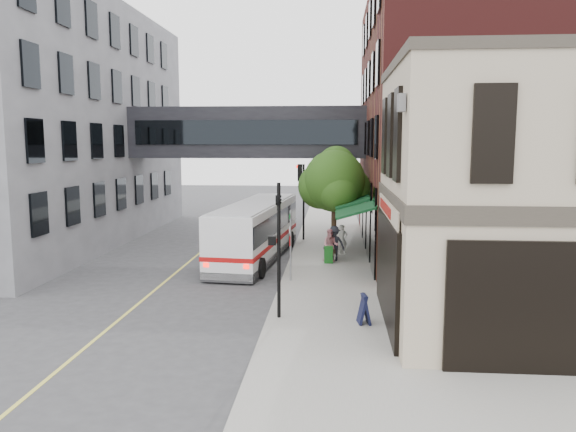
% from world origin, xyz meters
% --- Properties ---
extents(ground, '(120.00, 120.00, 0.00)m').
position_xyz_m(ground, '(0.00, 0.00, 0.00)').
color(ground, '#38383A').
rests_on(ground, ground).
extents(sidewalk_main, '(4.00, 60.00, 0.15)m').
position_xyz_m(sidewalk_main, '(2.00, 14.00, 0.07)').
color(sidewalk_main, gray).
rests_on(sidewalk_main, ground).
extents(corner_building, '(10.19, 8.12, 8.45)m').
position_xyz_m(corner_building, '(8.97, 2.00, 4.21)').
color(corner_building, '#B6A68B').
rests_on(corner_building, ground).
extents(brick_building, '(13.76, 18.00, 14.00)m').
position_xyz_m(brick_building, '(9.98, 15.00, 6.99)').
color(brick_building, '#4B1817').
rests_on(brick_building, ground).
extents(opposite_building, '(14.00, 24.00, 14.00)m').
position_xyz_m(opposite_building, '(-17.00, 16.00, 7.00)').
color(opposite_building, slate).
rests_on(opposite_building, ground).
extents(skyway_bridge, '(14.00, 3.18, 3.00)m').
position_xyz_m(skyway_bridge, '(-3.00, 18.00, 6.50)').
color(skyway_bridge, black).
rests_on(skyway_bridge, ground).
extents(traffic_signal_near, '(0.44, 0.22, 4.60)m').
position_xyz_m(traffic_signal_near, '(0.37, 2.00, 2.98)').
color(traffic_signal_near, black).
rests_on(traffic_signal_near, sidewalk_main).
extents(traffic_signal_far, '(0.53, 0.28, 4.50)m').
position_xyz_m(traffic_signal_far, '(0.26, 17.00, 3.34)').
color(traffic_signal_far, black).
rests_on(traffic_signal_far, sidewalk_main).
extents(street_sign_pole, '(0.08, 0.75, 3.00)m').
position_xyz_m(street_sign_pole, '(0.39, 7.00, 1.93)').
color(street_sign_pole, gray).
rests_on(street_sign_pole, sidewalk_main).
extents(street_tree, '(3.80, 3.20, 5.60)m').
position_xyz_m(street_tree, '(2.19, 13.22, 3.91)').
color(street_tree, '#382619').
rests_on(street_tree, sidewalk_main).
extents(lane_marking, '(0.12, 40.00, 0.01)m').
position_xyz_m(lane_marking, '(-5.00, 10.00, 0.01)').
color(lane_marking, '#D8CC4C').
rests_on(lane_marking, ground).
extents(bus, '(3.41, 10.76, 2.85)m').
position_xyz_m(bus, '(-1.74, 11.84, 1.60)').
color(bus, white).
rests_on(bus, ground).
extents(pedestrian_a, '(0.65, 0.54, 1.53)m').
position_xyz_m(pedestrian_a, '(2.65, 12.82, 0.91)').
color(pedestrian_a, silver).
rests_on(pedestrian_a, sidewalk_main).
extents(pedestrian_b, '(0.89, 0.76, 1.60)m').
position_xyz_m(pedestrian_b, '(2.05, 10.92, 0.95)').
color(pedestrian_b, '#CD848C').
rests_on(pedestrian_b, sidewalk_main).
extents(pedestrian_c, '(1.27, 1.02, 1.72)m').
position_xyz_m(pedestrian_c, '(2.23, 11.14, 1.01)').
color(pedestrian_c, black).
rests_on(pedestrian_c, sidewalk_main).
extents(newspaper_box, '(0.43, 0.39, 0.81)m').
position_xyz_m(newspaper_box, '(1.96, 10.63, 0.56)').
color(newspaper_box, '#16621B').
rests_on(newspaper_box, sidewalk_main).
extents(sandwich_board, '(0.42, 0.58, 0.96)m').
position_xyz_m(sandwich_board, '(3.19, 1.57, 0.63)').
color(sandwich_board, black).
rests_on(sandwich_board, sidewalk_main).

